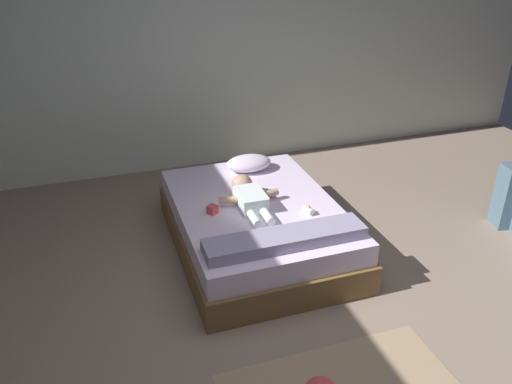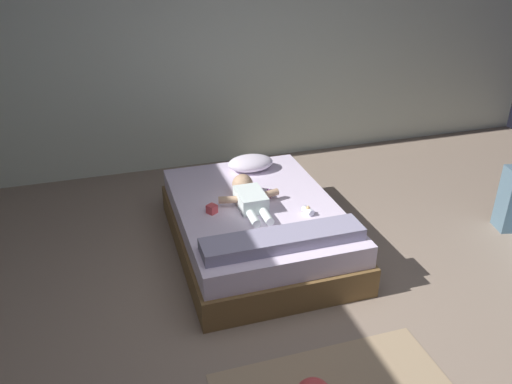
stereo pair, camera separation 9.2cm
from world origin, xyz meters
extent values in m
plane|color=gray|center=(0.00, 0.00, 0.00)|extent=(8.00, 8.00, 0.00)
cube|color=silver|center=(0.00, 3.00, 1.38)|extent=(8.00, 0.12, 2.76)
cube|color=brown|center=(-0.06, 1.14, 0.12)|extent=(1.27, 1.77, 0.23)
cube|color=white|center=(-0.06, 1.14, 0.32)|extent=(1.22, 1.70, 0.18)
ellipsoid|color=white|center=(0.08, 1.76, 0.48)|extent=(0.41, 0.27, 0.13)
cube|color=white|center=(-0.12, 1.10, 0.47)|extent=(0.21, 0.31, 0.13)
sphere|color=tan|center=(-0.12, 1.33, 0.49)|extent=(0.17, 0.17, 0.17)
cylinder|color=tan|center=(-0.29, 1.15, 0.47)|extent=(0.16, 0.09, 0.06)
cylinder|color=tan|center=(0.05, 1.15, 0.47)|extent=(0.16, 0.09, 0.06)
cylinder|color=white|center=(-0.17, 0.87, 0.44)|extent=(0.06, 0.18, 0.06)
cylinder|color=white|center=(-0.07, 0.87, 0.44)|extent=(0.06, 0.18, 0.06)
cube|color=#AA3AA1|center=(0.09, 1.27, 0.41)|extent=(0.04, 0.14, 0.01)
cube|color=white|center=(0.10, 1.33, 0.43)|extent=(0.02, 0.03, 0.01)
cube|color=#9892B0|center=(-0.06, 0.52, 0.45)|extent=(1.14, 0.24, 0.09)
cube|color=#E24A50|center=(-0.43, 1.10, 0.44)|extent=(0.09, 0.09, 0.07)
cylinder|color=white|center=(0.26, 0.86, 0.44)|extent=(0.08, 0.11, 0.05)
cone|color=#EDB46E|center=(0.26, 0.86, 0.47)|extent=(0.04, 0.04, 0.02)
camera|label=1|loc=(-1.22, -2.25, 2.34)|focal=36.12mm
camera|label=2|loc=(-1.13, -2.28, 2.34)|focal=36.12mm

